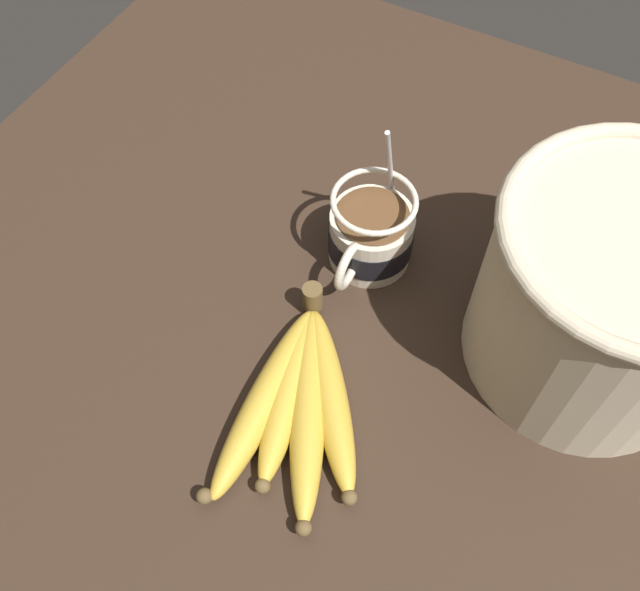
% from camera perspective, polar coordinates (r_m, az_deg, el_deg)
% --- Properties ---
extents(table, '(0.94, 0.94, 0.03)m').
position_cam_1_polar(table, '(0.74, 0.92, -1.04)').
color(table, '#332319').
rests_on(table, ground).
extents(coffee_mug, '(0.14, 0.09, 0.17)m').
position_cam_1_polar(coffee_mug, '(0.73, 4.06, 4.84)').
color(coffee_mug, beige).
rests_on(coffee_mug, table).
extents(banana_bunch, '(0.23, 0.15, 0.04)m').
position_cam_1_polar(banana_bunch, '(0.66, -1.87, -8.31)').
color(banana_bunch, brown).
rests_on(banana_bunch, table).
extents(woven_basket, '(0.23, 0.23, 0.19)m').
position_cam_1_polar(woven_basket, '(0.66, 22.20, 0.14)').
color(woven_basket, beige).
rests_on(woven_basket, table).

